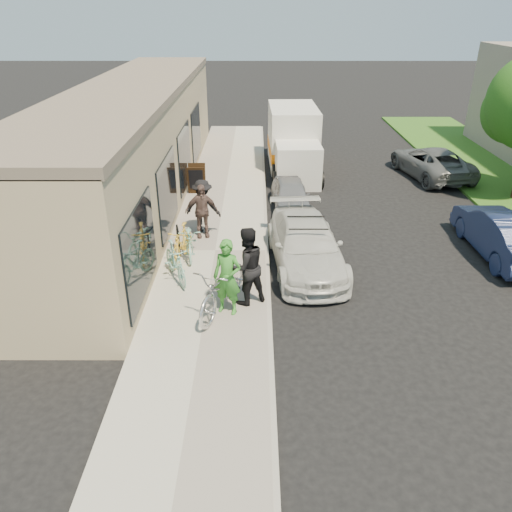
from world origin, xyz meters
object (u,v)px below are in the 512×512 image
object	(u,v)px
woman_rider	(227,277)
bystander_b	(201,211)
cruiser_bike_b	(190,240)
bystander_a	(203,206)
far_car_blue	(503,233)
man_standing	(246,266)
moving_truck	(293,143)
sandwich_board	(197,179)
sedan_white	(306,245)
tandem_bike	(223,286)
sedan_silver	(291,195)
cruiser_bike_a	(175,262)
bike_rack	(178,238)
cruiser_bike_c	(182,244)
far_car_gray	(431,162)

from	to	relation	value
woman_rider	bystander_b	world-z (taller)	woman_rider
cruiser_bike_b	bystander_a	distance (m)	1.72
far_car_blue	man_standing	size ratio (longest dim) A/B	2.16
far_car_blue	cruiser_bike_b	xyz separation A→B (m)	(-9.27, -0.34, -0.09)
moving_truck	sandwich_board	bearing A→B (deg)	-139.44
sedan_white	bystander_b	distance (m)	3.58
sedan_white	tandem_bike	bearing A→B (deg)	-135.35
sedan_white	sedan_silver	xyz separation A→B (m)	(-0.16, 4.43, -0.12)
far_car_blue	cruiser_bike_a	xyz separation A→B (m)	(-9.47, -1.81, -0.04)
bike_rack	man_standing	size ratio (longest dim) A/B	0.40
sandwich_board	cruiser_bike_c	size ratio (longest dim) A/B	0.63
bike_rack	far_car_blue	xyz separation A→B (m)	(9.63, 0.19, 0.08)
bike_rack	sedan_white	world-z (taller)	sedan_white
tandem_bike	bystander_b	xyz separation A→B (m)	(-0.93, 4.26, 0.23)
sedan_silver	bystander_b	world-z (taller)	bystander_b
cruiser_bike_b	bystander_a	bearing A→B (deg)	72.81
sedan_silver	far_car_blue	xyz separation A→B (m)	(6.07, -3.68, 0.16)
tandem_bike	woman_rider	distance (m)	0.34
bystander_a	cruiser_bike_a	bearing A→B (deg)	93.81
sandwich_board	woman_rider	xyz separation A→B (m)	(1.65, -8.45, 0.38)
sedan_silver	bystander_a	world-z (taller)	bystander_a
sedan_white	moving_truck	bearing A→B (deg)	83.92
moving_truck	far_car_gray	world-z (taller)	moving_truck
sedan_silver	tandem_bike	size ratio (longest dim) A/B	1.34
far_car_gray	woman_rider	xyz separation A→B (m)	(-8.25, -11.00, 0.44)
woman_rider	cruiser_bike_b	bearing A→B (deg)	130.69
man_standing	cruiser_bike_a	world-z (taller)	man_standing
sandwich_board	cruiser_bike_c	world-z (taller)	sandwich_board
bystander_b	far_car_blue	bearing A→B (deg)	-18.05
woman_rider	cruiser_bike_c	size ratio (longest dim) A/B	1.08
sedan_white	bystander_a	world-z (taller)	bystander_a
sandwich_board	bystander_b	size ratio (longest dim) A/B	0.64
cruiser_bike_a	sedan_silver	bearing A→B (deg)	32.97
sandwich_board	tandem_bike	size ratio (longest dim) A/B	0.45
sandwich_board	cruiser_bike_a	world-z (taller)	sandwich_board
sedan_silver	man_standing	xyz separation A→B (m)	(-1.49, -6.61, 0.59)
bike_rack	bystander_b	world-z (taller)	bystander_b
sedan_white	bystander_a	distance (m)	3.75
cruiser_bike_b	bystander_b	size ratio (longest dim) A/B	1.04
far_car_gray	tandem_bike	distance (m)	13.74
far_car_blue	far_car_gray	bearing A→B (deg)	-93.05
sedan_white	woman_rider	xyz separation A→B (m)	(-2.08, -2.63, 0.42)
woman_rider	cruiser_bike_b	size ratio (longest dim) A/B	1.05
bystander_b	far_car_gray	bearing A→B (deg)	23.64
sedan_white	sedan_silver	bearing A→B (deg)	87.47
moving_truck	far_car_blue	size ratio (longest dim) A/B	1.29
moving_truck	bystander_b	world-z (taller)	moving_truck
tandem_bike	cruiser_bike_b	bearing A→B (deg)	132.36
tandem_bike	far_car_blue	bearing A→B (deg)	43.00
moving_truck	woman_rider	world-z (taller)	moving_truck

